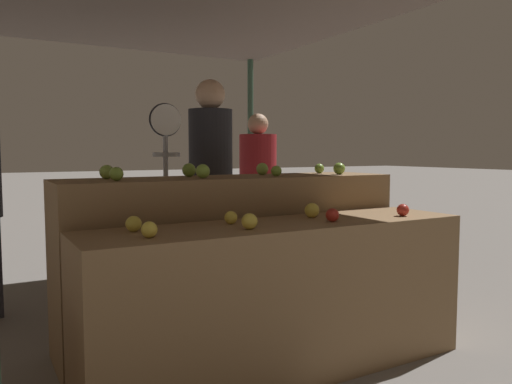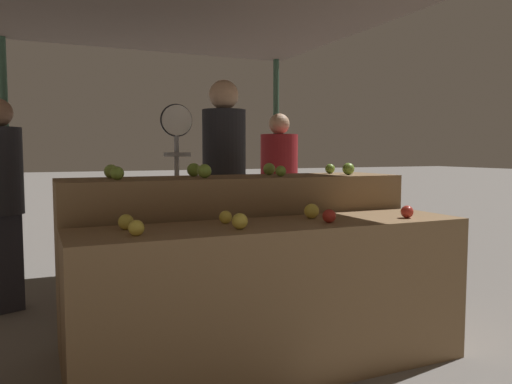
{
  "view_description": "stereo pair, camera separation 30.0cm",
  "coord_description": "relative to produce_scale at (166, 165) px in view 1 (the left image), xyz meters",
  "views": [
    {
      "loc": [
        -1.48,
        -2.3,
        1.24
      ],
      "look_at": [
        -0.0,
        0.3,
        1.0
      ],
      "focal_mm": 35.0,
      "sensor_mm": 36.0,
      "label": 1
    },
    {
      "loc": [
        -1.21,
        -2.44,
        1.24
      ],
      "look_at": [
        -0.0,
        0.3,
        1.0
      ],
      "focal_mm": 35.0,
      "sensor_mm": 36.0,
      "label": 2
    }
  ],
  "objects": [
    {
      "name": "apple_front_0",
      "position": [
        -0.55,
        -1.31,
        -0.25
      ],
      "size": [
        0.08,
        0.08,
        0.08
      ],
      "primitive_type": "sphere",
      "color": "yellow",
      "rests_on": "display_counter_front"
    },
    {
      "name": "apple_front_4",
      "position": [
        -0.56,
        -1.11,
        -0.25
      ],
      "size": [
        0.08,
        0.08,
        0.08
      ],
      "primitive_type": "sphere",
      "color": "gold",
      "rests_on": "display_counter_front"
    },
    {
      "name": "ground_plane",
      "position": [
        0.24,
        -1.21,
        -1.14
      ],
      "size": [
        60.0,
        60.0,
        0.0
      ],
      "primitive_type": "plane",
      "color": "slate"
    },
    {
      "name": "apple_front_3",
      "position": [
        1.04,
        -1.33,
        -0.25
      ],
      "size": [
        0.07,
        0.07,
        0.07
      ],
      "primitive_type": "sphere",
      "color": "#B72D23",
      "rests_on": "display_counter_front"
    },
    {
      "name": "apple_front_6",
      "position": [
        0.51,
        -1.12,
        -0.25
      ],
      "size": [
        0.09,
        0.09,
        0.09
      ],
      "primitive_type": "sphere",
      "color": "yellow",
      "rests_on": "display_counter_front"
    },
    {
      "name": "display_counter_back",
      "position": [
        0.24,
        -0.61,
        -0.6
      ],
      "size": [
        2.24,
        0.55,
        1.08
      ],
      "primitive_type": "cube",
      "color": "olive",
      "rests_on": "ground_plane"
    },
    {
      "name": "apple_back_7",
      "position": [
        1.03,
        -0.49,
        -0.03
      ],
      "size": [
        0.07,
        0.07,
        0.07
      ],
      "primitive_type": "sphere",
      "color": "#7AA338",
      "rests_on": "display_counter_back"
    },
    {
      "name": "apple_back_3",
      "position": [
        1.04,
        -0.71,
        -0.02
      ],
      "size": [
        0.08,
        0.08,
        0.08
      ],
      "primitive_type": "sphere",
      "color": "#7AA338",
      "rests_on": "display_counter_back"
    },
    {
      "name": "display_counter_front",
      "position": [
        0.24,
        -1.21,
        -0.71
      ],
      "size": [
        2.24,
        0.55,
        0.85
      ],
      "primitive_type": "cube",
      "color": "olive",
      "rests_on": "ground_plane"
    },
    {
      "name": "person_customer_right",
      "position": [
        1.34,
        0.99,
        -0.21
      ],
      "size": [
        0.44,
        0.44,
        1.63
      ],
      "rotation": [
        0.0,
        0.0,
        3.0
      ],
      "color": "#2D2D38",
      "rests_on": "ground_plane"
    },
    {
      "name": "person_vendor_at_scale",
      "position": [
        0.44,
        0.18,
        -0.08
      ],
      "size": [
        0.38,
        0.38,
        1.82
      ],
      "rotation": [
        0.0,
        0.0,
        3.22
      ],
      "color": "#2D2D38",
      "rests_on": "ground_plane"
    },
    {
      "name": "apple_back_1",
      "position": [
        -0.02,
        -0.71,
        -0.02
      ],
      "size": [
        0.09,
        0.09,
        0.09
      ],
      "primitive_type": "sphere",
      "color": "#84AD3D",
      "rests_on": "display_counter_back"
    },
    {
      "name": "apple_back_0",
      "position": [
        -0.54,
        -0.71,
        -0.02
      ],
      "size": [
        0.08,
        0.08,
        0.08
      ],
      "primitive_type": "sphere",
      "color": "#84AD3D",
      "rests_on": "display_counter_back"
    },
    {
      "name": "apple_front_5",
      "position": [
        -0.03,
        -1.11,
        -0.26
      ],
      "size": [
        0.07,
        0.07,
        0.07
      ],
      "primitive_type": "sphere",
      "color": "yellow",
      "rests_on": "display_counter_front"
    },
    {
      "name": "apple_back_2",
      "position": [
        0.5,
        -0.73,
        -0.03
      ],
      "size": [
        0.07,
        0.07,
        0.07
      ],
      "primitive_type": "sphere",
      "color": "#7AA338",
      "rests_on": "display_counter_back"
    },
    {
      "name": "apple_front_1",
      "position": [
        -0.03,
        -1.32,
        -0.25
      ],
      "size": [
        0.08,
        0.08,
        0.08
      ],
      "primitive_type": "sphere",
      "color": "yellow",
      "rests_on": "display_counter_front"
    },
    {
      "name": "market_canopy",
      "position": [
        0.24,
        -0.16,
        1.12
      ],
      "size": [
        3.14,
        4.05,
        2.38
      ],
      "color": "#33513D",
      "rests_on": "ground_plane"
    },
    {
      "name": "produce_scale",
      "position": [
        0.0,
        0.0,
        0.0
      ],
      "size": [
        0.24,
        0.2,
        1.59
      ],
      "color": "#99999E",
      "rests_on": "ground_plane"
    },
    {
      "name": "apple_back_5",
      "position": [
        -0.02,
        -0.5,
        -0.02
      ],
      "size": [
        0.09,
        0.09,
        0.09
      ],
      "primitive_type": "sphere",
      "color": "#7AA338",
      "rests_on": "display_counter_back"
    },
    {
      "name": "apple_back_4",
      "position": [
        -0.55,
        -0.51,
        -0.02
      ],
      "size": [
        0.09,
        0.09,
        0.09
      ],
      "primitive_type": "sphere",
      "color": "#8EB247",
      "rests_on": "display_counter_back"
    },
    {
      "name": "apple_front_2",
      "position": [
        0.51,
        -1.32,
        -0.25
      ],
      "size": [
        0.08,
        0.08,
        0.08
      ],
      "primitive_type": "sphere",
      "color": "#AD281E",
      "rests_on": "display_counter_front"
    },
    {
      "name": "apple_back_6",
      "position": [
        0.52,
        -0.51,
        -0.02
      ],
      "size": [
        0.08,
        0.08,
        0.08
      ],
      "primitive_type": "sphere",
      "color": "#8EB247",
      "rests_on": "display_counter_back"
    }
  ]
}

